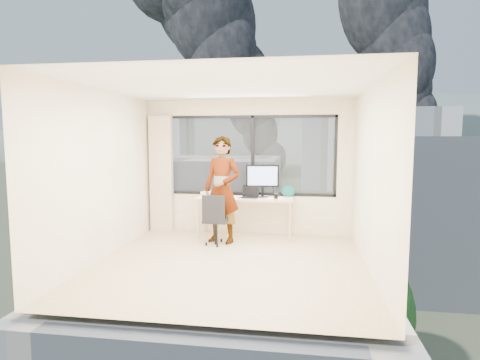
% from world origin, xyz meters
% --- Properties ---
extents(floor, '(4.00, 4.00, 0.01)m').
position_xyz_m(floor, '(0.00, 0.00, 0.00)').
color(floor, beige).
rests_on(floor, ground).
extents(ceiling, '(4.00, 4.00, 0.01)m').
position_xyz_m(ceiling, '(0.00, 0.00, 2.60)').
color(ceiling, white).
rests_on(ceiling, ground).
extents(wall_front, '(4.00, 0.01, 2.60)m').
position_xyz_m(wall_front, '(0.00, -2.00, 1.30)').
color(wall_front, beige).
rests_on(wall_front, ground).
extents(wall_left, '(0.01, 4.00, 2.60)m').
position_xyz_m(wall_left, '(-2.00, 0.00, 1.30)').
color(wall_left, beige).
rests_on(wall_left, ground).
extents(wall_right, '(0.01, 4.00, 2.60)m').
position_xyz_m(wall_right, '(2.00, 0.00, 1.30)').
color(wall_right, beige).
rests_on(wall_right, ground).
extents(window_wall, '(3.30, 0.16, 1.55)m').
position_xyz_m(window_wall, '(0.05, 2.00, 1.52)').
color(window_wall, black).
rests_on(window_wall, ground).
extents(curtain, '(0.45, 0.14, 2.30)m').
position_xyz_m(curtain, '(-1.72, 1.88, 1.15)').
color(curtain, beige).
rests_on(curtain, floor).
extents(desk, '(1.80, 0.60, 0.75)m').
position_xyz_m(desk, '(0.00, 1.66, 0.38)').
color(desk, beige).
rests_on(desk, floor).
extents(chair, '(0.47, 0.47, 0.91)m').
position_xyz_m(chair, '(-0.43, 1.02, 0.46)').
color(chair, black).
rests_on(chair, floor).
extents(person, '(0.79, 0.64, 1.90)m').
position_xyz_m(person, '(-0.36, 1.22, 0.95)').
color(person, '#2D2D33').
rests_on(person, floor).
extents(monitor, '(0.63, 0.20, 0.62)m').
position_xyz_m(monitor, '(0.31, 1.80, 1.06)').
color(monitor, black).
rests_on(monitor, desk).
extents(game_console, '(0.34, 0.30, 0.07)m').
position_xyz_m(game_console, '(-0.74, 1.91, 0.79)').
color(game_console, white).
rests_on(game_console, desk).
extents(laptop, '(0.32, 0.34, 0.20)m').
position_xyz_m(laptop, '(0.09, 1.64, 0.85)').
color(laptop, black).
rests_on(laptop, desk).
extents(cellphone, '(0.11, 0.05, 0.01)m').
position_xyz_m(cellphone, '(-0.07, 1.59, 0.76)').
color(cellphone, black).
rests_on(cellphone, desk).
extents(pen_cup, '(0.10, 0.10, 0.10)m').
position_xyz_m(pen_cup, '(0.58, 1.60, 0.80)').
color(pen_cup, black).
rests_on(pen_cup, desk).
extents(handbag, '(0.29, 0.16, 0.22)m').
position_xyz_m(handbag, '(0.80, 1.88, 0.86)').
color(handbag, '#0C4844').
rests_on(handbag, desk).
extents(exterior_ground, '(400.00, 400.00, 0.04)m').
position_xyz_m(exterior_ground, '(0.00, 120.00, -14.00)').
color(exterior_ground, '#515B3D').
rests_on(exterior_ground, ground).
extents(near_bldg_a, '(16.00, 12.00, 14.00)m').
position_xyz_m(near_bldg_a, '(-9.00, 30.00, -7.00)').
color(near_bldg_a, beige).
rests_on(near_bldg_a, exterior_ground).
extents(near_bldg_b, '(14.00, 13.00, 16.00)m').
position_xyz_m(near_bldg_b, '(12.00, 38.00, -6.00)').
color(near_bldg_b, white).
rests_on(near_bldg_b, exterior_ground).
extents(far_tower_a, '(14.00, 14.00, 28.00)m').
position_xyz_m(far_tower_a, '(-35.00, 95.00, 0.00)').
color(far_tower_a, silver).
rests_on(far_tower_a, exterior_ground).
extents(far_tower_b, '(13.00, 13.00, 30.00)m').
position_xyz_m(far_tower_b, '(8.00, 120.00, 1.00)').
color(far_tower_b, silver).
rests_on(far_tower_b, exterior_ground).
extents(far_tower_c, '(15.00, 15.00, 26.00)m').
position_xyz_m(far_tower_c, '(45.00, 140.00, -1.00)').
color(far_tower_c, silver).
rests_on(far_tower_c, exterior_ground).
extents(far_tower_d, '(16.00, 14.00, 22.00)m').
position_xyz_m(far_tower_d, '(-60.00, 150.00, -3.00)').
color(far_tower_d, silver).
rests_on(far_tower_d, exterior_ground).
extents(hill_a, '(288.00, 216.00, 90.00)m').
position_xyz_m(hill_a, '(-120.00, 320.00, -14.00)').
color(hill_a, slate).
rests_on(hill_a, exterior_ground).
extents(hill_b, '(300.00, 220.00, 96.00)m').
position_xyz_m(hill_b, '(100.00, 320.00, -14.00)').
color(hill_b, slate).
rests_on(hill_b, exterior_ground).
extents(tree_a, '(7.00, 7.00, 8.00)m').
position_xyz_m(tree_a, '(-16.00, 22.00, -10.00)').
color(tree_a, '#18491B').
rests_on(tree_a, exterior_ground).
extents(tree_b, '(7.60, 7.60, 9.00)m').
position_xyz_m(tree_b, '(4.00, 18.00, -9.50)').
color(tree_b, '#18491B').
rests_on(tree_b, exterior_ground).
extents(smoke_plume_a, '(40.00, 24.00, 90.00)m').
position_xyz_m(smoke_plume_a, '(-10.00, 150.00, 39.00)').
color(smoke_plume_a, black).
rests_on(smoke_plume_a, exterior_ground).
extents(smoke_plume_b, '(30.00, 18.00, 70.00)m').
position_xyz_m(smoke_plume_b, '(55.00, 170.00, 27.00)').
color(smoke_plume_b, black).
rests_on(smoke_plume_b, exterior_ground).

